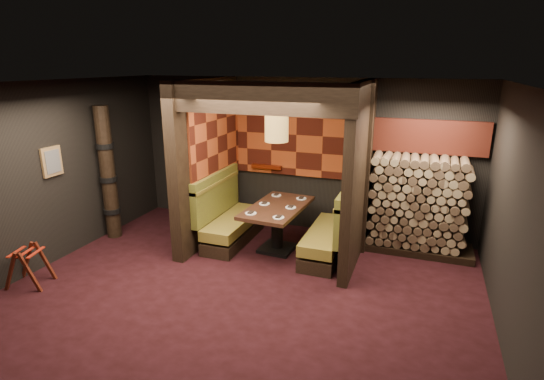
{
  "coord_description": "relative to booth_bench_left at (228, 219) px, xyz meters",
  "views": [
    {
      "loc": [
        2.22,
        -4.77,
        3.1
      ],
      "look_at": [
        0.0,
        1.3,
        1.15
      ],
      "focal_mm": 28.0,
      "sensor_mm": 36.0,
      "label": 1
    }
  ],
  "objects": [
    {
      "name": "wall_right",
      "position": [
        4.22,
        -1.65,
        1.02
      ],
      "size": [
        0.02,
        5.5,
        2.85
      ],
      "primitive_type": "cube",
      "color": "black",
      "rests_on": "ground"
    },
    {
      "name": "partition_right",
      "position": [
        2.26,
        0.05,
        1.02
      ],
      "size": [
        0.15,
        2.1,
        2.85
      ],
      "primitive_type": "cube",
      "color": "black",
      "rests_on": "floor"
    },
    {
      "name": "booth_bench_right",
      "position": [
        1.89,
        0.0,
        0.0
      ],
      "size": [
        0.68,
        1.6,
        1.14
      ],
      "color": "black",
      "rests_on": "floor"
    },
    {
      "name": "ceiling",
      "position": [
        0.96,
        -1.65,
        2.46
      ],
      "size": [
        6.5,
        5.5,
        0.02
      ],
      "primitive_type": "cube",
      "color": "black",
      "rests_on": "ground"
    },
    {
      "name": "header_beam",
      "position": [
        0.94,
        -0.95,
        2.23
      ],
      "size": [
        2.85,
        0.18,
        0.44
      ],
      "primitive_type": "cube",
      "color": "black",
      "rests_on": "partition_left"
    },
    {
      "name": "lacquer_shelf",
      "position": [
        0.36,
        1.0,
        0.78
      ],
      "size": [
        0.6,
        0.12,
        0.07
      ],
      "primitive_type": "cube",
      "color": "#551505",
      "rests_on": "wall_back"
    },
    {
      "name": "wall_front",
      "position": [
        0.96,
        -4.41,
        1.02
      ],
      "size": [
        6.5,
        0.02,
        2.85
      ],
      "primitive_type": "cube",
      "color": "black",
      "rests_on": "ground"
    },
    {
      "name": "mosaic_header",
      "position": [
        3.25,
        1.03,
        1.52
      ],
      "size": [
        1.83,
        0.1,
        0.56
      ],
      "primitive_type": "cube",
      "color": "maroon",
      "rests_on": "wall_back"
    },
    {
      "name": "luggage_rack",
      "position": [
        -2.01,
        -2.44,
        -0.09
      ],
      "size": [
        0.66,
        0.54,
        0.63
      ],
      "color": "#47170C",
      "rests_on": "floor"
    },
    {
      "name": "framed_picture",
      "position": [
        -2.25,
        -1.55,
        1.22
      ],
      "size": [
        0.05,
        0.36,
        0.46
      ],
      "color": "olive",
      "rests_on": "wall_left"
    },
    {
      "name": "tapa_back_panel",
      "position": [
        0.94,
        1.06,
        1.42
      ],
      "size": [
        2.4,
        0.06,
        1.55
      ],
      "primitive_type": "cube",
      "color": "#9D3E19",
      "rests_on": "wall_back"
    },
    {
      "name": "place_settings",
      "position": [
        0.96,
        -0.1,
        0.41
      ],
      "size": [
        0.72,
        1.25,
        0.03
      ],
      "color": "white",
      "rests_on": "dining_table"
    },
    {
      "name": "floor",
      "position": [
        0.96,
        -1.65,
        -0.41
      ],
      "size": [
        6.5,
        5.5,
        0.02
      ],
      "primitive_type": "cube",
      "color": "black",
      "rests_on": "ground"
    },
    {
      "name": "booth_bench_left",
      "position": [
        0.0,
        0.0,
        0.0
      ],
      "size": [
        0.68,
        1.6,
        1.14
      ],
      "color": "black",
      "rests_on": "floor"
    },
    {
      "name": "tapa_side_panel",
      "position": [
        -0.27,
        0.17,
        1.45
      ],
      "size": [
        0.04,
        1.85,
        1.45
      ],
      "primitive_type": "cube",
      "color": "#9D3E19",
      "rests_on": "partition_left"
    },
    {
      "name": "wall_back",
      "position": [
        0.96,
        1.11,
        1.02
      ],
      "size": [
        6.5,
        0.02,
        2.85
      ],
      "primitive_type": "cube",
      "color": "black",
      "rests_on": "ground"
    },
    {
      "name": "bay_front_post",
      "position": [
        2.35,
        0.31,
        1.02
      ],
      "size": [
        0.08,
        0.08,
        2.85
      ],
      "primitive_type": "cube",
      "color": "black",
      "rests_on": "floor"
    },
    {
      "name": "partition_left",
      "position": [
        -0.39,
        -0.0,
        1.02
      ],
      "size": [
        0.2,
        2.2,
        2.85
      ],
      "primitive_type": "cube",
      "color": "black",
      "rests_on": "floor"
    },
    {
      "name": "wall_left",
      "position": [
        -2.3,
        -1.65,
        1.02
      ],
      "size": [
        0.02,
        5.5,
        2.85
      ],
      "primitive_type": "cube",
      "color": "black",
      "rests_on": "ground"
    },
    {
      "name": "totem_column",
      "position": [
        -2.09,
        -0.55,
        0.79
      ],
      "size": [
        0.31,
        0.31,
        2.4
      ],
      "color": "black",
      "rests_on": "floor"
    },
    {
      "name": "pendant_lamp",
      "position": [
        0.96,
        -0.15,
        1.72
      ],
      "size": [
        0.37,
        0.37,
        0.95
      ],
      "color": "olive",
      "rests_on": "ceiling"
    },
    {
      "name": "firewood_stack",
      "position": [
        3.25,
        0.7,
        0.42
      ],
      "size": [
        1.73,
        0.7,
        1.64
      ],
      "color": "black",
      "rests_on": "floor"
    },
    {
      "name": "dining_table",
      "position": [
        0.96,
        -0.1,
        0.17
      ],
      "size": [
        0.91,
        1.56,
        0.8
      ],
      "color": "black",
      "rests_on": "floor"
    }
  ]
}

